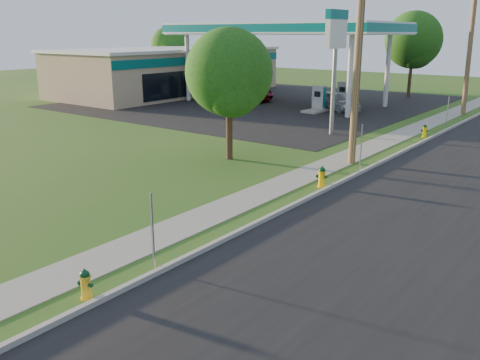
{
  "coord_description": "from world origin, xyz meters",
  "views": [
    {
      "loc": [
        8.88,
        -3.57,
        5.64
      ],
      "look_at": [
        0.0,
        8.0,
        1.4
      ],
      "focal_mm": 38.0,
      "sensor_mm": 36.0,
      "label": 1
    }
  ],
  "objects_px": {
    "fuel_pump_sw": "(253,89)",
    "fuel_pump_nw": "(225,93)",
    "utility_pole_far": "(470,45)",
    "hydrant_mid": "(322,177)",
    "tree_back": "(170,47)",
    "fuel_pump_ne": "(319,102)",
    "hydrant_near": "(86,284)",
    "tree_lot": "(414,42)",
    "car_silver": "(335,101)",
    "utility_pole_mid": "(358,50)",
    "car_red": "(246,91)",
    "fuel_pump_se": "(343,96)",
    "price_pylon": "(336,37)",
    "tree_verge": "(230,76)",
    "hydrant_far": "(424,131)"
  },
  "relations": [
    {
      "from": "price_pylon",
      "to": "hydrant_near",
      "type": "relative_size",
      "value": 9.46
    },
    {
      "from": "fuel_pump_nw",
      "to": "fuel_pump_ne",
      "type": "xyz_separation_m",
      "value": [
        9.0,
        0.0,
        0.0
      ]
    },
    {
      "from": "fuel_pump_nw",
      "to": "utility_pole_far",
      "type": "bearing_deg",
      "value": 15.61
    },
    {
      "from": "price_pylon",
      "to": "tree_lot",
      "type": "bearing_deg",
      "value": 97.5
    },
    {
      "from": "utility_pole_far",
      "to": "hydrant_mid",
      "type": "relative_size",
      "value": 11.48
    },
    {
      "from": "tree_verge",
      "to": "car_red",
      "type": "xyz_separation_m",
      "value": [
        -12.32,
        17.58,
        -3.03
      ]
    },
    {
      "from": "fuel_pump_sw",
      "to": "hydrant_far",
      "type": "height_order",
      "value": "fuel_pump_sw"
    },
    {
      "from": "price_pylon",
      "to": "tree_back",
      "type": "relative_size",
      "value": 1.07
    },
    {
      "from": "fuel_pump_ne",
      "to": "hydrant_near",
      "type": "bearing_deg",
      "value": -70.85
    },
    {
      "from": "fuel_pump_sw",
      "to": "fuel_pump_nw",
      "type": "bearing_deg",
      "value": -90.0
    },
    {
      "from": "hydrant_far",
      "to": "car_red",
      "type": "relative_size",
      "value": 0.13
    },
    {
      "from": "car_silver",
      "to": "utility_pole_mid",
      "type": "bearing_deg",
      "value": -129.4
    },
    {
      "from": "hydrant_mid",
      "to": "fuel_pump_nw",
      "type": "bearing_deg",
      "value": 137.47
    },
    {
      "from": "tree_lot",
      "to": "hydrant_near",
      "type": "bearing_deg",
      "value": -79.77
    },
    {
      "from": "tree_verge",
      "to": "hydrant_near",
      "type": "distance_m",
      "value": 13.58
    },
    {
      "from": "car_silver",
      "to": "hydrant_far",
      "type": "bearing_deg",
      "value": -104.55
    },
    {
      "from": "fuel_pump_ne",
      "to": "price_pylon",
      "type": "relative_size",
      "value": 0.47
    },
    {
      "from": "fuel_pump_se",
      "to": "tree_lot",
      "type": "distance_m",
      "value": 9.68
    },
    {
      "from": "fuel_pump_ne",
      "to": "utility_pole_mid",
      "type": "bearing_deg",
      "value": -55.6
    },
    {
      "from": "utility_pole_far",
      "to": "fuel_pump_sw",
      "type": "relative_size",
      "value": 2.97
    },
    {
      "from": "tree_lot",
      "to": "car_silver",
      "type": "xyz_separation_m",
      "value": [
        -1.58,
        -11.36,
        -4.12
      ]
    },
    {
      "from": "price_pylon",
      "to": "car_red",
      "type": "xyz_separation_m",
      "value": [
        -13.19,
        9.33,
        -4.65
      ]
    },
    {
      "from": "tree_back",
      "to": "hydrant_near",
      "type": "relative_size",
      "value": 8.84
    },
    {
      "from": "fuel_pump_sw",
      "to": "tree_back",
      "type": "height_order",
      "value": "tree_back"
    },
    {
      "from": "utility_pole_mid",
      "to": "car_silver",
      "type": "distance_m",
      "value": 16.78
    },
    {
      "from": "fuel_pump_se",
      "to": "tree_lot",
      "type": "relative_size",
      "value": 0.42
    },
    {
      "from": "fuel_pump_sw",
      "to": "hydrant_mid",
      "type": "height_order",
      "value": "fuel_pump_sw"
    },
    {
      "from": "fuel_pump_se",
      "to": "hydrant_far",
      "type": "height_order",
      "value": "fuel_pump_se"
    },
    {
      "from": "hydrant_near",
      "to": "fuel_pump_sw",
      "type": "bearing_deg",
      "value": 120.43
    },
    {
      "from": "tree_lot",
      "to": "hydrant_far",
      "type": "bearing_deg",
      "value": -67.79
    },
    {
      "from": "price_pylon",
      "to": "car_silver",
      "type": "distance_m",
      "value": 10.65
    },
    {
      "from": "tree_lot",
      "to": "fuel_pump_ne",
      "type": "bearing_deg",
      "value": -100.82
    },
    {
      "from": "utility_pole_mid",
      "to": "fuel_pump_ne",
      "type": "xyz_separation_m",
      "value": [
        -8.9,
        13.0,
        -4.23
      ]
    },
    {
      "from": "fuel_pump_sw",
      "to": "tree_back",
      "type": "relative_size",
      "value": 0.5
    },
    {
      "from": "utility_pole_far",
      "to": "fuel_pump_ne",
      "type": "height_order",
      "value": "utility_pole_far"
    },
    {
      "from": "fuel_pump_sw",
      "to": "hydrant_far",
      "type": "relative_size",
      "value": 4.27
    },
    {
      "from": "fuel_pump_ne",
      "to": "fuel_pump_sw",
      "type": "xyz_separation_m",
      "value": [
        -9.0,
        4.0,
        0.0
      ]
    },
    {
      "from": "fuel_pump_sw",
      "to": "tree_verge",
      "type": "xyz_separation_m",
      "value": [
        13.13,
        -19.75,
        3.08
      ]
    },
    {
      "from": "tree_lot",
      "to": "utility_pole_mid",
      "type": "bearing_deg",
      "value": -75.61
    },
    {
      "from": "hydrant_mid",
      "to": "car_red",
      "type": "distance_m",
      "value": 25.96
    },
    {
      "from": "utility_pole_mid",
      "to": "fuel_pump_sw",
      "type": "bearing_deg",
      "value": 136.48
    },
    {
      "from": "price_pylon",
      "to": "tree_lot",
      "type": "xyz_separation_m",
      "value": [
        -2.62,
        19.93,
        -0.58
      ]
    },
    {
      "from": "tree_verge",
      "to": "tree_lot",
      "type": "bearing_deg",
      "value": 93.57
    },
    {
      "from": "fuel_pump_se",
      "to": "hydrant_far",
      "type": "distance_m",
      "value": 13.17
    },
    {
      "from": "fuel_pump_sw",
      "to": "hydrant_mid",
      "type": "xyz_separation_m",
      "value": [
        18.61,
        -21.07,
        -0.32
      ]
    },
    {
      "from": "hydrant_mid",
      "to": "car_silver",
      "type": "relative_size",
      "value": 0.19
    },
    {
      "from": "car_silver",
      "to": "hydrant_near",
      "type": "bearing_deg",
      "value": -142.3
    },
    {
      "from": "utility_pole_mid",
      "to": "fuel_pump_ne",
      "type": "bearing_deg",
      "value": 124.4
    },
    {
      "from": "tree_verge",
      "to": "hydrant_far",
      "type": "relative_size",
      "value": 7.9
    },
    {
      "from": "car_red",
      "to": "fuel_pump_se",
      "type": "bearing_deg",
      "value": -59.19
    }
  ]
}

